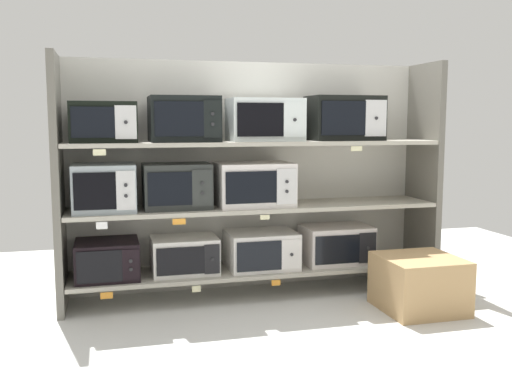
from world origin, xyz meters
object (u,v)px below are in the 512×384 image
object	(u,v)px
microwave_4	(104,188)
microwave_6	(254,184)
microwave_7	(103,122)
microwave_8	(184,119)
microwave_10	(344,118)
microwave_5	(177,186)
microwave_9	(265,120)
microwave_2	(261,250)
microwave_3	(336,244)
microwave_1	(184,255)
shipping_carton	(419,283)
microwave_0	(107,259)

from	to	relation	value
microwave_4	microwave_6	xyz separation A→B (m)	(1.08, 0.00, -0.00)
microwave_7	microwave_8	bearing A→B (deg)	-0.01
microwave_10	microwave_5	bearing A→B (deg)	180.00
microwave_7	microwave_9	distance (m)	1.16
microwave_2	microwave_4	xyz separation A→B (m)	(-1.14, 0.00, 0.51)
microwave_3	microwave_1	bearing A→B (deg)	-180.00
microwave_2	microwave_8	distance (m)	1.14
microwave_1	microwave_5	size ratio (longest dim) A/B	1.00
microwave_1	microwave_3	size ratio (longest dim) A/B	0.91
microwave_10	shipping_carton	bearing A→B (deg)	-64.53
microwave_3	microwave_4	distance (m)	1.82
microwave_0	microwave_10	distance (m)	2.05
microwave_3	microwave_5	bearing A→B (deg)	180.00
microwave_2	microwave_7	bearing A→B (deg)	179.99
microwave_8	microwave_9	distance (m)	0.60
microwave_2	microwave_10	xyz separation A→B (m)	(0.66, 0.00, 0.99)
microwave_7	microwave_5	bearing A→B (deg)	0.00
microwave_3	microwave_10	distance (m)	0.98
microwave_2	microwave_6	size ratio (longest dim) A/B	0.93
microwave_1	microwave_9	distance (m)	1.16
microwave_7	microwave_9	xyz separation A→B (m)	(1.16, -0.00, 0.02)
microwave_4	microwave_1	bearing A→B (deg)	0.00
microwave_4	microwave_8	xyz separation A→B (m)	(0.56, 0.00, 0.48)
microwave_2	shipping_carton	size ratio (longest dim) A/B	0.97
microwave_10	microwave_4	bearing A→B (deg)	-180.00
microwave_8	microwave_10	xyz separation A→B (m)	(1.23, 0.00, 0.01)
microwave_0	shipping_carton	distance (m)	2.20
microwave_1	microwave_9	world-z (taller)	microwave_9
microwave_9	microwave_10	distance (m)	0.63
microwave_1	microwave_3	distance (m)	1.20
microwave_6	microwave_9	xyz separation A→B (m)	(0.09, -0.00, 0.48)
microwave_6	microwave_7	world-z (taller)	microwave_7
microwave_3	microwave_10	size ratio (longest dim) A/B	0.95
microwave_9	microwave_2	bearing A→B (deg)	-179.80
microwave_9	microwave_6	bearing A→B (deg)	179.89
microwave_8	microwave_3	bearing A→B (deg)	-0.00
microwave_4	shipping_carton	size ratio (longest dim) A/B	0.81
microwave_3	shipping_carton	size ratio (longest dim) A/B	0.99
microwave_9	microwave_10	bearing A→B (deg)	0.01
microwave_5	microwave_1	bearing A→B (deg)	-0.13
microwave_7	microwave_2	bearing A→B (deg)	-0.01
microwave_5	microwave_9	xyz separation A→B (m)	(0.66, -0.00, 0.47)
microwave_8	microwave_10	distance (m)	1.23
shipping_carton	microwave_8	bearing A→B (deg)	157.39
microwave_3	shipping_carton	bearing A→B (deg)	-61.05
microwave_1	microwave_6	xyz separation A→B (m)	(0.52, 0.00, 0.51)
microwave_2	microwave_0	bearing A→B (deg)	-179.99
microwave_9	shipping_carton	size ratio (longest dim) A/B	1.02
microwave_0	microwave_4	xyz separation A→B (m)	(-0.01, 0.00, 0.51)
microwave_10	microwave_7	bearing A→B (deg)	180.00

